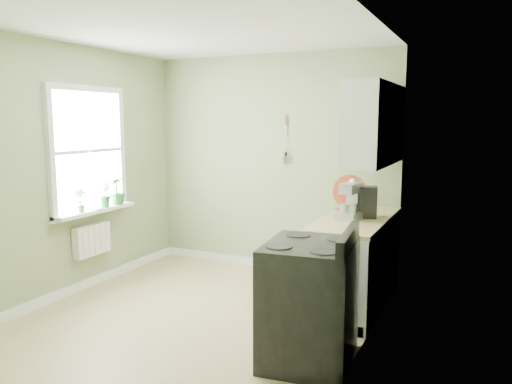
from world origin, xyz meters
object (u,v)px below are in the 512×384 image
at_px(coffee_maker, 367,203).
at_px(kettle, 351,197).
at_px(stove, 310,302).
at_px(stand_mixer, 351,202).

bearing_deg(coffee_maker, kettle, 117.29).
height_order(stove, coffee_maker, coffee_maker).
distance_m(kettle, coffee_maker, 0.74).
bearing_deg(stand_mixer, kettle, 104.08).
distance_m(stove, kettle, 2.17).
bearing_deg(kettle, stand_mixer, -75.92).
distance_m(stand_mixer, kettle, 0.85).
bearing_deg(coffee_maker, stand_mixer, -128.42).
height_order(stove, kettle, kettle).
xyz_separation_m(kettle, coffee_maker, (0.34, -0.65, 0.06)).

